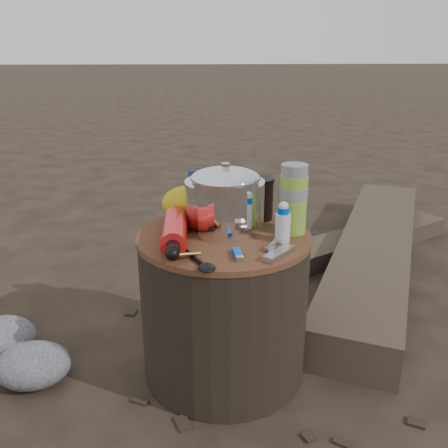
{
  "coord_description": "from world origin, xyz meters",
  "views": [
    {
      "loc": [
        -0.08,
        -1.27,
        0.94
      ],
      "look_at": [
        0.0,
        0.0,
        0.48
      ],
      "focal_mm": 38.86,
      "sensor_mm": 36.0,
      "label": 1
    }
  ],
  "objects": [
    {
      "name": "log_small",
      "position": [
        0.75,
        0.91,
        0.04
      ],
      "size": [
        1.01,
        0.67,
        0.09
      ],
      "primitive_type": "cube",
      "rotation": [
        0.0,
        0.0,
        -1.07
      ],
      "color": "#403327",
      "rests_on": "ground"
    },
    {
      "name": "camping_pot",
      "position": [
        0.01,
        0.02,
        0.54
      ],
      "size": [
        0.19,
        0.19,
        0.19
      ],
      "primitive_type": "cylinder",
      "color": "silver",
      "rests_on": "stump"
    },
    {
      "name": "ground",
      "position": [
        0.0,
        0.0,
        0.0
      ],
      "size": [
        60.0,
        60.0,
        0.0
      ],
      "primitive_type": "plane",
      "color": "#30241B",
      "rests_on": "ground"
    },
    {
      "name": "stump",
      "position": [
        0.0,
        0.0,
        0.22
      ],
      "size": [
        0.49,
        0.49,
        0.45
      ],
      "primitive_type": "cylinder",
      "color": "black",
      "rests_on": "ground"
    },
    {
      "name": "thermos",
      "position": [
        0.19,
        0.01,
        0.55
      ],
      "size": [
        0.08,
        0.08,
        0.19
      ],
      "primitive_type": "cylinder",
      "color": "#7AA730",
      "rests_on": "stump"
    },
    {
      "name": "multitool",
      "position": [
        0.13,
        -0.16,
        0.46
      ],
      "size": [
        0.1,
        0.1,
        0.02
      ],
      "primitive_type": "cube",
      "rotation": [
        0.0,
        0.0,
        -0.75
      ],
      "color": "silver",
      "rests_on": "stump"
    },
    {
      "name": "travel_mug",
      "position": [
        0.12,
        0.13,
        0.51
      ],
      "size": [
        0.08,
        0.08,
        0.12
      ],
      "primitive_type": "cylinder",
      "color": "black",
      "rests_on": "stump"
    },
    {
      "name": "spork",
      "position": [
        -0.09,
        -0.16,
        0.46
      ],
      "size": [
        0.1,
        0.16,
        0.01
      ],
      "primitive_type": null,
      "rotation": [
        0.0,
        0.0,
        0.43
      ],
      "color": "black",
      "rests_on": "stump"
    },
    {
      "name": "squeeze_bottle",
      "position": [
        0.15,
        -0.06,
        0.5
      ],
      "size": [
        0.04,
        0.04,
        0.1
      ],
      "primitive_type": "cylinder",
      "color": "silver",
      "rests_on": "stump"
    },
    {
      "name": "pot_grabber",
      "position": [
        0.13,
        -0.08,
        0.46
      ],
      "size": [
        0.1,
        0.15,
        0.01
      ],
      "primitive_type": null,
      "rotation": [
        0.0,
        0.0,
        -0.49
      ],
      "color": "silver",
      "rests_on": "stump"
    },
    {
      "name": "lighter",
      "position": [
        0.02,
        -0.15,
        0.46
      ],
      "size": [
        0.02,
        0.07,
        0.01
      ],
      "primitive_type": "cube",
      "rotation": [
        0.0,
        0.0,
        0.07
      ],
      "color": "blue",
      "rests_on": "stump"
    },
    {
      "name": "log_main",
      "position": [
        0.74,
        0.71,
        0.07
      ],
      "size": [
        1.02,
        1.73,
        0.15
      ],
      "primitive_type": "cube",
      "rotation": [
        0.0,
        0.0,
        -0.44
      ],
      "color": "#403327",
      "rests_on": "ground"
    },
    {
      "name": "fuel_bottle",
      "position": [
        -0.14,
        -0.05,
        0.48
      ],
      "size": [
        0.07,
        0.28,
        0.07
      ],
      "primitive_type": null,
      "rotation": [
        0.0,
        0.0,
        0.0
      ],
      "color": "red",
      "rests_on": "stump"
    },
    {
      "name": "stuff_sack",
      "position": [
        -0.1,
        0.13,
        0.5
      ],
      "size": [
        0.15,
        0.12,
        0.1
      ],
      "primitive_type": "ellipsoid",
      "color": "gold",
      "rests_on": "stump"
    },
    {
      "name": "food_pouch",
      "position": [
        -0.04,
        0.19,
        0.52
      ],
      "size": [
        0.11,
        0.04,
        0.14
      ],
      "primitive_type": "cube",
      "rotation": [
        0.0,
        0.0,
        0.12
      ],
      "color": "#161D46",
      "rests_on": "stump"
    },
    {
      "name": "foil_windscreen",
      "position": [
        0.01,
        0.06,
        0.52
      ],
      "size": [
        0.23,
        0.23,
        0.14
      ],
      "primitive_type": "cylinder",
      "color": "silver",
      "rests_on": "stump"
    }
  ]
}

